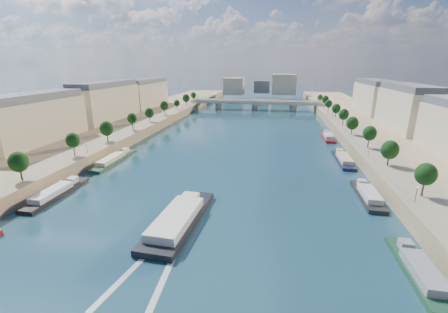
% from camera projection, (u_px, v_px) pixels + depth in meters
% --- Properties ---
extents(ground, '(700.00, 700.00, 0.00)m').
position_uv_depth(ground, '(234.00, 151.00, 135.43)').
color(ground, '#0D313D').
rests_on(ground, ground).
extents(quay_left, '(44.00, 520.00, 5.00)m').
position_uv_depth(quay_left, '(89.00, 139.00, 146.49)').
color(quay_left, '#9E8460').
rests_on(quay_left, ground).
extents(quay_right, '(44.00, 520.00, 5.00)m').
position_uv_depth(quay_right, '(408.00, 154.00, 122.89)').
color(quay_right, '#9E8460').
rests_on(quay_right, ground).
extents(pave_left, '(14.00, 520.00, 0.10)m').
position_uv_depth(pave_left, '(117.00, 135.00, 143.28)').
color(pave_left, gray).
rests_on(pave_left, quay_left).
extents(pave_right, '(14.00, 520.00, 0.10)m').
position_uv_depth(pave_right, '(370.00, 146.00, 124.60)').
color(pave_right, gray).
rests_on(pave_right, quay_right).
extents(trees_left, '(4.80, 268.80, 8.26)m').
position_uv_depth(trees_left, '(121.00, 123.00, 143.23)').
color(trees_left, '#382B1E').
rests_on(trees_left, ground).
extents(trees_right, '(4.80, 268.80, 8.26)m').
position_uv_depth(trees_right, '(360.00, 128.00, 132.73)').
color(trees_right, '#382B1E').
rests_on(trees_right, ground).
extents(lamps_left, '(0.36, 200.36, 4.28)m').
position_uv_depth(lamps_left, '(114.00, 135.00, 132.32)').
color(lamps_left, black).
rests_on(lamps_left, ground).
extents(lamps_right, '(0.36, 200.36, 4.28)m').
position_uv_depth(lamps_right, '(356.00, 136.00, 129.23)').
color(lamps_right, black).
rests_on(lamps_right, ground).
extents(buildings_left, '(16.00, 226.00, 23.20)m').
position_uv_depth(buildings_left, '(76.00, 107.00, 155.79)').
color(buildings_left, '#BFB593').
rests_on(buildings_left, ground).
extents(buildings_right, '(16.00, 226.00, 23.20)m').
position_uv_depth(buildings_right, '(435.00, 116.00, 127.93)').
color(buildings_right, '#BFB593').
rests_on(buildings_right, ground).
extents(skyline, '(79.00, 42.00, 22.00)m').
position_uv_depth(skyline, '(264.00, 85.00, 337.18)').
color(skyline, '#BFB593').
rests_on(skyline, ground).
extents(bridge, '(112.00, 12.00, 8.15)m').
position_uv_depth(bridge, '(255.00, 104.00, 256.57)').
color(bridge, '#C1B79E').
rests_on(bridge, ground).
extents(tour_barge, '(10.72, 31.66, 4.23)m').
position_uv_depth(tour_barge, '(179.00, 219.00, 73.53)').
color(tour_barge, black).
rests_on(tour_barge, ground).
extents(wake, '(10.75, 26.02, 0.04)m').
position_uv_depth(wake, '(153.00, 266.00, 58.35)').
color(wake, silver).
rests_on(wake, ground).
extents(moored_barges_left, '(5.00, 128.50, 3.60)m').
position_uv_depth(moored_barges_left, '(16.00, 217.00, 75.30)').
color(moored_barges_left, '#1A203A').
rests_on(moored_barges_left, ground).
extents(moored_barges_right, '(5.00, 166.85, 3.60)m').
position_uv_depth(moored_barges_right, '(368.00, 196.00, 87.13)').
color(moored_barges_right, black).
rests_on(moored_barges_right, ground).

